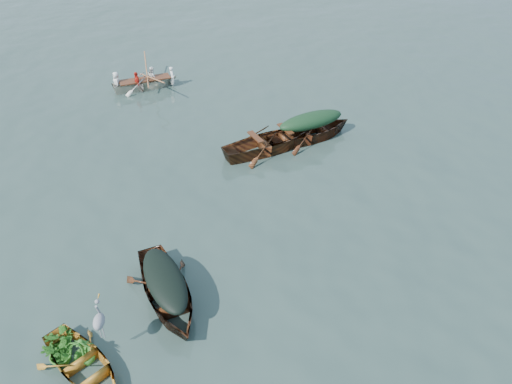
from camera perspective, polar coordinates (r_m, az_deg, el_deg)
The scene contains 13 objects.
ground at distance 12.98m, azimuth 1.46°, elevation -5.31°, with size 140.00×140.00×0.00m, color #31453F.
yellow_dinghy at distance 10.88m, azimuth -18.94°, elevation -18.87°, with size 1.24×2.85×0.75m, color #B87323.
dark_covered_boat at distance 11.65m, azimuth -10.03°, elevation -12.10°, with size 1.43×3.86×0.98m, color #4A2A11.
green_tarp_boat at distance 17.22m, azimuth 6.16°, elevation 5.96°, with size 1.35×4.33×1.01m, color #562F14.
open_wooden_boat at distance 16.52m, azimuth 1.64°, elevation 4.76°, with size 1.43×4.59×1.08m, color brown.
rowed_boat at distance 21.31m, azimuth -12.44°, elevation 11.47°, with size 1.11×3.70×0.85m, color silver.
dark_tarp_cover at distance 11.15m, azimuth -10.40°, elevation -9.73°, with size 0.79×2.12×0.40m, color black.
green_tarp_cover at distance 16.85m, azimuth 6.32°, elevation 8.20°, with size 0.74×2.38×0.52m, color #163719.
thwart_benches at distance 16.23m, azimuth 1.68°, elevation 6.46°, with size 0.86×2.29×0.04m, color #42200F, non-canonical shape.
heron at distance 10.38m, azimuth -17.37°, elevation -14.42°, with size 0.28×0.40×0.92m, color gray, non-canonical shape.
dinghy_weeds at distance 10.71m, azimuth -21.09°, elevation -14.83°, with size 0.70×0.90×0.60m, color #2F6119.
rowers at distance 21.00m, azimuth -12.73°, elevation 13.46°, with size 1.00×2.59×0.76m, color white.
oars at distance 21.13m, azimuth -12.60°, elevation 12.58°, with size 2.60×0.60×0.06m, color #925C37, non-canonical shape.
Camera 1 is at (-0.75, -9.72, 8.57)m, focal length 35.00 mm.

